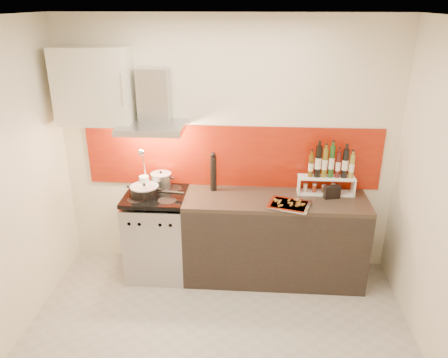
# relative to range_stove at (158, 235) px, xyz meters

# --- Properties ---
(floor) EXTENTS (3.40, 3.40, 0.00)m
(floor) POSITION_rel_range_stove_xyz_m (0.70, -1.10, -0.44)
(floor) COLOR #9E9991
(floor) RESTS_ON ground
(ceiling) EXTENTS (3.40, 2.80, 0.02)m
(ceiling) POSITION_rel_range_stove_xyz_m (0.70, -1.10, 2.16)
(ceiling) COLOR white
(ceiling) RESTS_ON back_wall
(back_wall) EXTENTS (3.40, 0.02, 2.60)m
(back_wall) POSITION_rel_range_stove_xyz_m (0.70, 0.30, 0.86)
(back_wall) COLOR silver
(back_wall) RESTS_ON ground
(backsplash) EXTENTS (3.00, 0.02, 0.64)m
(backsplash) POSITION_rel_range_stove_xyz_m (0.75, 0.29, 0.78)
(backsplash) COLOR maroon
(backsplash) RESTS_ON back_wall
(range_stove) EXTENTS (0.60, 0.60, 0.91)m
(range_stove) POSITION_rel_range_stove_xyz_m (0.00, 0.00, 0.00)
(range_stove) COLOR #B7B7BA
(range_stove) RESTS_ON ground
(counter) EXTENTS (1.80, 0.60, 0.90)m
(counter) POSITION_rel_range_stove_xyz_m (1.20, 0.00, 0.01)
(counter) COLOR black
(counter) RESTS_ON ground
(range_hood) EXTENTS (0.62, 0.50, 0.61)m
(range_hood) POSITION_rel_range_stove_xyz_m (0.00, 0.14, 1.30)
(range_hood) COLOR #B7B7BA
(range_hood) RESTS_ON back_wall
(upper_cabinet) EXTENTS (0.70, 0.35, 0.72)m
(upper_cabinet) POSITION_rel_range_stove_xyz_m (-0.55, 0.13, 1.51)
(upper_cabinet) COLOR beige
(upper_cabinet) RESTS_ON back_wall
(stock_pot) EXTENTS (0.21, 0.21, 0.18)m
(stock_pot) POSITION_rel_range_stove_xyz_m (0.03, 0.16, 0.55)
(stock_pot) COLOR #B7B7BA
(stock_pot) RESTS_ON range_stove
(saute_pan) EXTENTS (0.54, 0.28, 0.13)m
(saute_pan) POSITION_rel_range_stove_xyz_m (-0.09, -0.04, 0.52)
(saute_pan) COLOR black
(saute_pan) RESTS_ON range_stove
(utensil_jar) EXTENTS (0.10, 0.15, 0.48)m
(utensil_jar) POSITION_rel_range_stove_xyz_m (-0.12, 0.06, 0.60)
(utensil_jar) COLOR silver
(utensil_jar) RESTS_ON range_stove
(pepper_mill) EXTENTS (0.06, 0.06, 0.41)m
(pepper_mill) POSITION_rel_range_stove_xyz_m (0.57, 0.15, 0.66)
(pepper_mill) COLOR black
(pepper_mill) RESTS_ON counter
(step_shelf) EXTENTS (0.56, 0.15, 0.50)m
(step_shelf) POSITION_rel_range_stove_xyz_m (1.71, 0.15, 0.69)
(step_shelf) COLOR white
(step_shelf) RESTS_ON counter
(caddy_box) EXTENTS (0.17, 0.10, 0.13)m
(caddy_box) POSITION_rel_range_stove_xyz_m (1.74, 0.05, 0.52)
(caddy_box) COLOR black
(caddy_box) RESTS_ON counter
(baking_tray) EXTENTS (0.45, 0.39, 0.03)m
(baking_tray) POSITION_rel_range_stove_xyz_m (1.32, -0.17, 0.47)
(baking_tray) COLOR silver
(baking_tray) RESTS_ON counter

